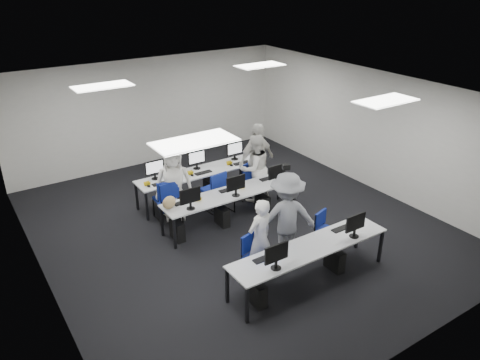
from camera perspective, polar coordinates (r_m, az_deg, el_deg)
room at (r=9.77m, az=-0.45°, el=2.09°), size 9.00×9.02×3.00m
ceiling_panels at (r=9.30m, az=-0.49°, el=10.57°), size 5.20×4.60×0.02m
desk_front at (r=8.47m, az=8.53°, el=-8.33°), size 3.20×0.70×0.73m
desk_mid at (r=10.26m, az=-1.05°, el=-1.77°), size 3.20×0.70×0.73m
desk_back at (r=11.36m, az=-4.83°, el=0.87°), size 3.20×0.70×0.73m
equipment_front at (r=8.53m, az=7.49°, el=-10.61°), size 2.51×0.41×1.19m
equipment_mid at (r=10.31m, az=-1.88°, el=-3.68°), size 2.91×0.41×1.19m
equipment_back at (r=11.59m, az=-3.99°, el=-0.35°), size 2.91×0.41×1.19m
chair_0 at (r=8.65m, az=2.07°, el=-10.44°), size 0.55×0.57×0.89m
chair_1 at (r=9.65m, az=10.47°, el=-6.98°), size 0.51×0.53×0.81m
chair_2 at (r=10.35m, az=-8.46°, el=-4.13°), size 0.60×0.63×0.98m
chair_3 at (r=10.88m, az=-2.13°, el=-2.66°), size 0.46×0.49×0.81m
chair_4 at (r=11.50m, az=1.82°, el=-0.92°), size 0.56×0.59×0.90m
chair_5 at (r=10.69m, az=-8.91°, el=-3.20°), size 0.48×0.52×0.97m
chair_6 at (r=11.00m, az=-3.24°, el=-2.09°), size 0.54×0.58×0.97m
chair_7 at (r=11.52m, az=0.93°, el=-0.93°), size 0.53×0.56×0.86m
handbag at (r=9.65m, az=-8.64°, el=-2.71°), size 0.37×0.30×0.26m
student_0 at (r=8.53m, az=2.43°, el=-7.07°), size 0.62×0.47×1.54m
student_1 at (r=11.20m, az=1.80°, el=1.45°), size 0.82×0.64×1.67m
student_2 at (r=10.48m, az=-8.08°, el=-0.38°), size 0.98×0.83×1.71m
student_3 at (r=11.37m, az=2.04°, el=2.36°), size 1.16×0.63×1.87m
photographer at (r=8.96m, az=5.69°, el=-4.51°), size 1.34×1.08×1.81m
dslr_camera at (r=8.69m, az=5.65°, el=1.61°), size 0.20×0.22×0.10m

